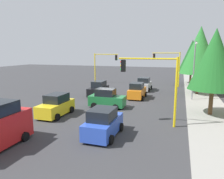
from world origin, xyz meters
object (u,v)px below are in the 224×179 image
(tree_roadside_mid, at_px, (200,50))
(car_orange, at_px, (137,91))
(traffic_signal_near_left, at_px, (152,77))
(traffic_signal_far_right, at_px, (104,62))
(car_yellow, at_px, (56,106))
(tree_roadside_near, at_px, (214,59))
(traffic_signal_far_left, at_px, (168,62))
(street_lamp_curbside, at_px, (194,64))
(tree_roadside_far, at_px, (192,55))
(car_green, at_px, (107,99))
(car_black, at_px, (99,89))
(car_silver, at_px, (144,85))
(car_blue, at_px, (103,123))

(tree_roadside_mid, distance_m, car_orange, 10.07)
(traffic_signal_near_left, bearing_deg, car_orange, -162.24)
(traffic_signal_far_right, relative_size, car_yellow, 1.36)
(tree_roadside_mid, bearing_deg, tree_roadside_near, 2.86)
(traffic_signal_far_left, relative_size, tree_roadside_mid, 0.63)
(street_lamp_curbside, bearing_deg, tree_roadside_mid, 169.67)
(tree_roadside_far, xyz_separation_m, car_green, (20.00, -8.98, -4.28))
(car_black, distance_m, car_silver, 7.79)
(traffic_signal_near_left, distance_m, street_lamp_curbside, 10.26)
(street_lamp_curbside, xyz_separation_m, tree_roadside_mid, (-4.39, 0.80, 1.63))
(traffic_signal_far_left, distance_m, car_orange, 11.52)
(car_black, bearing_deg, tree_roadside_near, 68.56)
(traffic_signal_far_right, xyz_separation_m, car_silver, (4.97, 8.25, -2.99))
(tree_roadside_far, height_order, tree_roadside_mid, tree_roadside_mid)
(street_lamp_curbside, bearing_deg, tree_roadside_far, 178.81)
(traffic_signal_far_right, bearing_deg, car_yellow, 7.66)
(street_lamp_curbside, bearing_deg, traffic_signal_near_left, -20.26)
(car_black, relative_size, car_orange, 1.07)
(tree_roadside_near, relative_size, car_orange, 2.04)
(car_black, bearing_deg, traffic_signal_far_left, 143.22)
(traffic_signal_near_left, xyz_separation_m, tree_roadside_mid, (-14.00, 4.35, 2.14))
(traffic_signal_far_left, xyz_separation_m, tree_roadside_far, (-4.00, 3.79, 1.12))
(street_lamp_curbside, relative_size, car_green, 1.87)
(traffic_signal_far_right, xyz_separation_m, car_orange, (10.65, 8.33, -2.99))
(traffic_signal_far_left, xyz_separation_m, tree_roadside_near, (16.00, 4.79, 1.06))
(street_lamp_curbside, height_order, tree_roadside_near, tree_roadside_near)
(street_lamp_curbside, xyz_separation_m, tree_roadside_far, (-14.39, 0.30, 0.83))
(tree_roadside_near, relative_size, car_blue, 2.04)
(traffic_signal_far_right, distance_m, car_silver, 10.09)
(car_green, xyz_separation_m, car_black, (-5.09, -2.97, 0.00))
(traffic_signal_far_right, distance_m, car_black, 11.76)
(tree_roadside_far, xyz_separation_m, car_yellow, (24.16, -12.46, -4.28))
(car_silver, bearing_deg, car_orange, 0.78)
(traffic_signal_far_right, height_order, car_yellow, traffic_signal_far_right)
(tree_roadside_far, bearing_deg, car_green, -24.18)
(traffic_signal_far_left, xyz_separation_m, car_yellow, (20.16, -8.66, -3.16))
(car_green, distance_m, car_black, 5.89)
(tree_roadside_near, bearing_deg, car_black, -111.44)
(traffic_signal_near_left, distance_m, tree_roadside_mid, 14.82)
(tree_roadside_near, bearing_deg, street_lamp_curbside, -166.95)
(traffic_signal_near_left, xyz_separation_m, car_silver, (-15.03, -3.07, -2.94))
(car_black, bearing_deg, car_yellow, -3.11)
(traffic_signal_near_left, bearing_deg, tree_roadside_mid, 162.75)
(car_yellow, bearing_deg, street_lamp_curbside, 128.79)
(car_black, bearing_deg, tree_roadside_far, 141.29)
(traffic_signal_far_left, xyz_separation_m, car_black, (10.91, -8.16, -3.16))
(traffic_signal_far_right, relative_size, tree_roadside_far, 0.69)
(tree_roadside_near, xyz_separation_m, tree_roadside_far, (-20.00, -1.00, 0.07))
(traffic_signal_near_left, bearing_deg, street_lamp_curbside, 159.74)
(car_orange, bearing_deg, car_green, -21.82)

